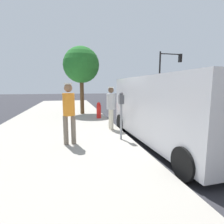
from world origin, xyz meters
TOP-DOWN VIEW (x-y plane):
  - ground_plane at (0.00, 0.00)m, footprint 80.00×80.00m
  - sidewalk_slab at (3.50, 0.00)m, footprint 5.00×32.00m
  - parking_meter_near at (1.35, 0.65)m, footprint 0.14×0.18m
  - pedestrian_in_orange at (2.96, 0.77)m, footprint 0.36×0.34m
  - pedestrian_in_gray at (1.37, -0.73)m, footprint 0.34×0.36m
  - parked_van at (-0.15, 1.03)m, footprint 2.26×5.26m
  - traffic_light_corner at (-6.57, -10.20)m, footprint 2.48×0.42m
  - street_tree at (2.20, -5.12)m, footprint 2.18×2.18m
  - fire_hydrant at (1.45, -3.29)m, footprint 0.24×0.24m

SIDE VIEW (x-z plane):
  - ground_plane at x=0.00m, z-range 0.00..0.00m
  - sidewalk_slab at x=3.50m, z-range 0.00..0.15m
  - fire_hydrant at x=1.45m, z-range 0.14..1.00m
  - pedestrian_in_gray at x=1.37m, z-range 0.27..1.95m
  - parked_van at x=-0.15m, z-range 0.08..2.23m
  - parking_meter_near at x=1.35m, z-range 0.42..1.94m
  - pedestrian_in_orange at x=2.96m, z-range 0.29..2.08m
  - street_tree at x=2.20m, z-range 1.08..5.16m
  - traffic_light_corner at x=-6.57m, z-range 0.92..6.12m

